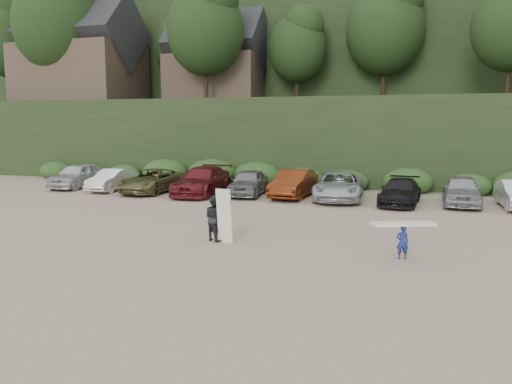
% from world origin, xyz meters
% --- Properties ---
extents(ground, '(120.00, 120.00, 0.00)m').
position_xyz_m(ground, '(0.00, 0.00, 0.00)').
color(ground, tan).
rests_on(ground, ground).
extents(hillside_backdrop, '(90.00, 41.50, 28.00)m').
position_xyz_m(hillside_backdrop, '(-0.26, 35.93, 11.22)').
color(hillside_backdrop, black).
rests_on(hillside_backdrop, ground).
extents(parked_cars, '(34.22, 6.20, 1.65)m').
position_xyz_m(parked_cars, '(-0.36, 10.02, 0.76)').
color(parked_cars, silver).
rests_on(parked_cars, ground).
extents(child_surfer, '(2.03, 1.22, 1.18)m').
position_xyz_m(child_surfer, '(4.47, -1.37, 0.80)').
color(child_surfer, navy).
rests_on(child_surfer, ground).
extents(adult_surfer, '(1.30, 0.94, 1.98)m').
position_xyz_m(adult_surfer, '(-2.13, -0.92, 0.85)').
color(adult_surfer, black).
rests_on(adult_surfer, ground).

